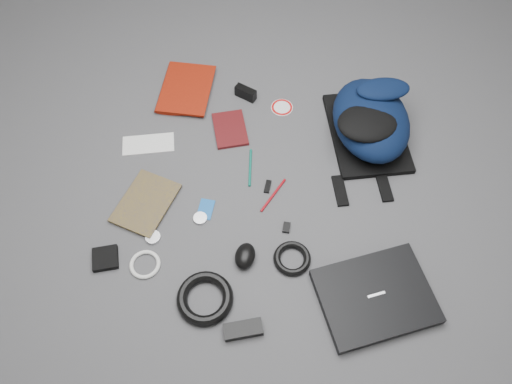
% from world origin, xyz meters
% --- Properties ---
extents(ground, '(4.00, 4.00, 0.00)m').
position_xyz_m(ground, '(0.00, 0.00, 0.00)').
color(ground, '#4F4F51').
rests_on(ground, ground).
extents(backpack, '(0.40, 0.49, 0.18)m').
position_xyz_m(backpack, '(0.37, 0.34, 0.09)').
color(backpack, black).
rests_on(backpack, ground).
extents(laptop, '(0.43, 0.39, 0.03)m').
position_xyz_m(laptop, '(0.43, -0.31, 0.02)').
color(laptop, black).
rests_on(laptop, ground).
extents(textbook_red, '(0.21, 0.28, 0.03)m').
position_xyz_m(textbook_red, '(-0.46, 0.43, 0.01)').
color(textbook_red, maroon).
rests_on(textbook_red, ground).
extents(comic_book, '(0.22, 0.26, 0.02)m').
position_xyz_m(comic_book, '(-0.46, -0.09, 0.01)').
color(comic_book, '#AB8F0C').
rests_on(comic_book, ground).
extents(envelope, '(0.21, 0.14, 0.00)m').
position_xyz_m(envelope, '(-0.44, 0.15, 0.00)').
color(envelope, white).
rests_on(envelope, ground).
extents(dvd_case, '(0.17, 0.20, 0.01)m').
position_xyz_m(dvd_case, '(-0.15, 0.27, 0.01)').
color(dvd_case, '#400C0D').
rests_on(dvd_case, ground).
extents(compact_camera, '(0.09, 0.06, 0.05)m').
position_xyz_m(compact_camera, '(-0.12, 0.44, 0.02)').
color(compact_camera, black).
rests_on(compact_camera, ground).
extents(sticker_disc, '(0.09, 0.09, 0.00)m').
position_xyz_m(sticker_disc, '(0.03, 0.41, 0.00)').
color(sticker_disc, white).
rests_on(sticker_disc, ground).
extents(pen_teal, '(0.03, 0.16, 0.01)m').
position_xyz_m(pen_teal, '(-0.04, 0.11, 0.00)').
color(pen_teal, '#0A6250').
rests_on(pen_teal, ground).
extents(pen_red, '(0.07, 0.15, 0.01)m').
position_xyz_m(pen_red, '(0.06, 0.01, 0.00)').
color(pen_red, maroon).
rests_on(pen_red, ground).
extents(id_badge, '(0.05, 0.08, 0.00)m').
position_xyz_m(id_badge, '(-0.16, -0.09, 0.00)').
color(id_badge, '#175EB3').
rests_on(id_badge, ground).
extents(usb_black, '(0.02, 0.05, 0.01)m').
position_xyz_m(usb_black, '(0.04, 0.04, 0.00)').
color(usb_black, black).
rests_on(usb_black, ground).
extents(key_fob, '(0.02, 0.04, 0.01)m').
position_xyz_m(key_fob, '(0.13, -0.11, 0.01)').
color(key_fob, black).
rests_on(key_fob, ground).
extents(mouse, '(0.07, 0.10, 0.05)m').
position_xyz_m(mouse, '(0.01, -0.25, 0.02)').
color(mouse, black).
rests_on(mouse, ground).
extents(headphone_left, '(0.06, 0.06, 0.01)m').
position_xyz_m(headphone_left, '(-0.31, -0.23, 0.01)').
color(headphone_left, silver).
rests_on(headphone_left, ground).
extents(headphone_right, '(0.05, 0.05, 0.01)m').
position_xyz_m(headphone_right, '(-0.17, -0.13, 0.01)').
color(headphone_right, silver).
rests_on(headphone_right, ground).
extents(cable_coil, '(0.14, 0.14, 0.02)m').
position_xyz_m(cable_coil, '(0.16, -0.22, 0.01)').
color(cable_coil, black).
rests_on(cable_coil, ground).
extents(power_brick, '(0.13, 0.09, 0.03)m').
position_xyz_m(power_brick, '(0.05, -0.48, 0.01)').
color(power_brick, black).
rests_on(power_brick, ground).
extents(power_cord_coil, '(0.24, 0.24, 0.03)m').
position_xyz_m(power_cord_coil, '(-0.09, -0.41, 0.02)').
color(power_cord_coil, black).
rests_on(power_cord_coil, ground).
extents(pouch, '(0.11, 0.11, 0.02)m').
position_xyz_m(pouch, '(-0.44, -0.33, 0.01)').
color(pouch, black).
rests_on(pouch, ground).
extents(white_cable_coil, '(0.11, 0.11, 0.01)m').
position_xyz_m(white_cable_coil, '(-0.31, -0.33, 0.01)').
color(white_cable_coil, white).
rests_on(white_cable_coil, ground).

